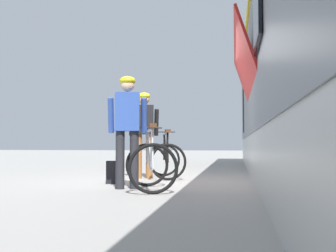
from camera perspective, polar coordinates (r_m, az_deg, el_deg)
The scene contains 6 objects.
ground_plane at distance 7.37m, azimuth 0.27°, elevation -8.09°, with size 80.00×80.00×0.00m, color #A09E99.
cyclist_near_in_blue at distance 6.14m, azimuth -5.96°, elevation 0.70°, with size 0.65×0.40×1.76m.
cyclist_far_in_dark at distance 8.04m, azimuth -3.53°, elevation -0.13°, with size 0.66×0.42×1.76m.
bicycle_near_silver at distance 5.94m, azimuth -2.66°, elevation -5.49°, with size 1.00×1.23×0.99m.
bicycle_far_black at distance 8.04m, azimuth -0.30°, elevation -4.78°, with size 0.96×1.22×0.99m.
backpack_on_platform at distance 7.02m, azimuth -7.84°, elevation -6.69°, with size 0.28×0.18×0.40m, color black.
Camera 1 is at (1.21, -7.24, 0.69)m, focal length 41.75 mm.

